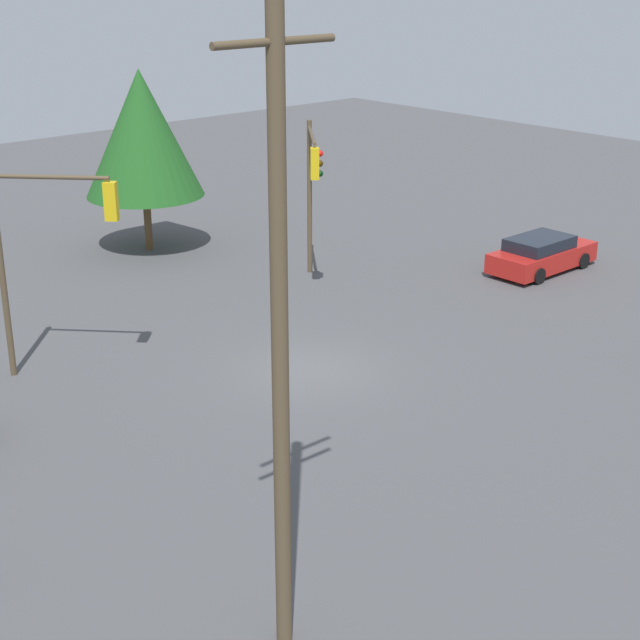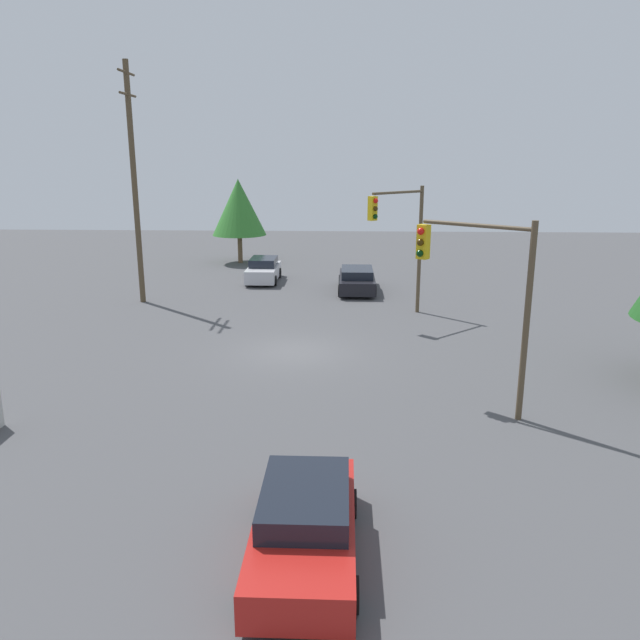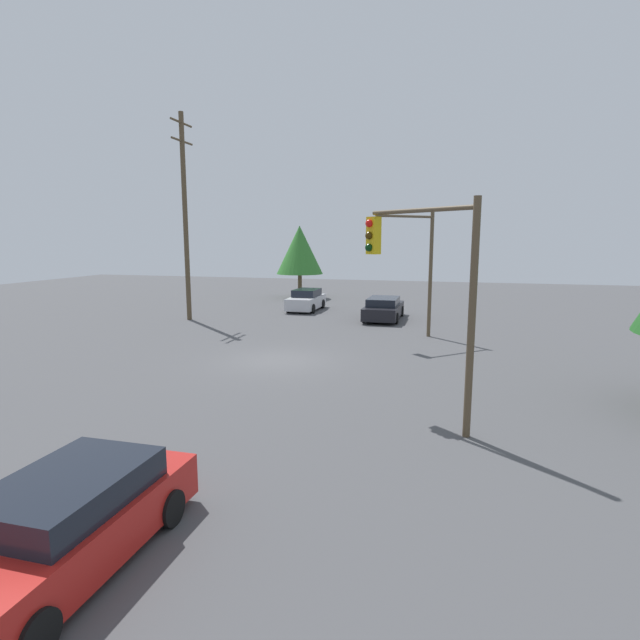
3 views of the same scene
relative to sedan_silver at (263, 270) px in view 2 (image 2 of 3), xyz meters
name	(u,v)px [view 2 (image 2 of 3)]	position (x,y,z in m)	size (l,w,h in m)	color
ground_plane	(294,352)	(-13.93, -2.98, -0.68)	(80.00, 80.00, 0.00)	#4C4C4F
sedan_silver	(263,270)	(0.00, 0.00, 0.00)	(4.10, 1.86, 1.42)	silver
sedan_red	(305,525)	(-26.71, -4.27, -0.02)	(4.56, 2.01, 1.36)	red
sedan_dark	(357,280)	(-2.58, -5.62, -0.03)	(4.76, 2.07, 1.34)	black
traffic_signal_main	(480,280)	(-19.16, -8.90, 3.26)	(2.44, 3.01, 5.74)	brown
traffic_signal_cross	(402,229)	(-8.25, -7.53, 3.46)	(2.56, 2.69, 6.06)	brown
utility_pole_tall	(134,180)	(-5.68, 5.61, 5.56)	(2.20, 0.28, 11.87)	brown
tree_behind	(239,207)	(6.75, 2.54, 3.23)	(3.78, 3.78, 5.86)	brown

